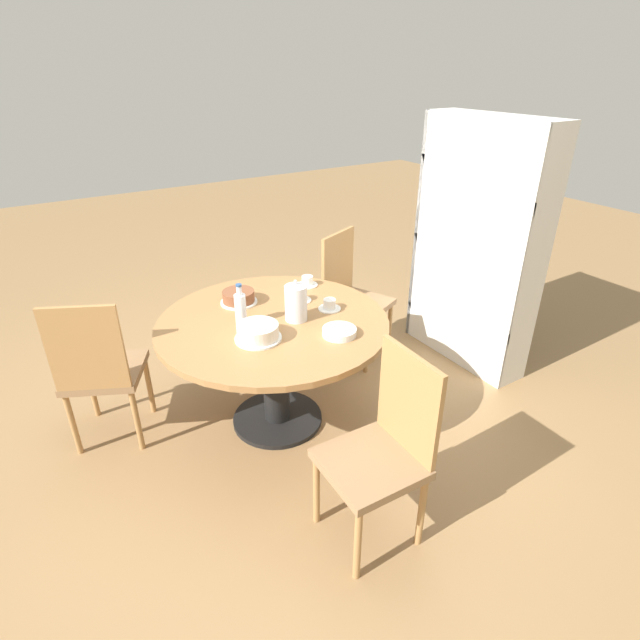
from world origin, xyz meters
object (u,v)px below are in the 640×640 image
(coffee_pot, at_px, (296,302))
(water_bottle, at_px, (241,309))
(chair_c, at_px, (351,294))
(cup_b, at_px, (300,297))
(chair_a, at_px, (100,369))
(cup_c, at_px, (307,282))
(cup_a, at_px, (329,305))
(cake_second, at_px, (239,297))
(cake_main, at_px, (258,332))
(chair_b, at_px, (383,448))
(bookshelf, at_px, (473,252))

(coffee_pot, height_order, water_bottle, water_bottle)
(chair_c, relative_size, cup_b, 7.05)
(chair_a, relative_size, cup_c, 7.05)
(water_bottle, height_order, cup_a, water_bottle)
(water_bottle, distance_m, cake_second, 0.31)
(coffee_pot, relative_size, cup_a, 1.83)
(chair_c, distance_m, cake_main, 1.26)
(cake_main, bearing_deg, chair_c, 119.84)
(water_bottle, bearing_deg, chair_b, 11.40)
(water_bottle, distance_m, cup_c, 0.68)
(chair_b, height_order, cake_main, chair_b)
(water_bottle, bearing_deg, cup_c, 115.01)
(chair_b, relative_size, cup_b, 7.05)
(chair_b, relative_size, cake_second, 4.23)
(chair_b, distance_m, bookshelf, 1.88)
(bookshelf, xyz_separation_m, cup_a, (0.02, -1.25, -0.10))
(coffee_pot, bearing_deg, cake_main, -72.13)
(bookshelf, distance_m, cup_b, 1.35)
(cake_second, bearing_deg, chair_a, -93.75)
(coffee_pot, distance_m, cup_a, 0.25)
(bookshelf, distance_m, water_bottle, 1.79)
(water_bottle, bearing_deg, chair_a, -114.09)
(cake_second, bearing_deg, chair_b, 4.48)
(chair_c, height_order, cup_c, chair_c)
(water_bottle, distance_m, cake_main, 0.21)
(chair_c, relative_size, cake_second, 4.23)
(cup_b, bearing_deg, water_bottle, -77.45)
(bookshelf, xyz_separation_m, water_bottle, (-0.08, -1.78, -0.02))
(cake_second, relative_size, cup_b, 1.66)
(cup_c, bearing_deg, cup_a, -10.82)
(chair_b, bearing_deg, bookshelf, 123.59)
(cake_main, relative_size, cup_b, 1.86)
(chair_c, bearing_deg, chair_a, 159.35)
(chair_c, bearing_deg, cup_a, -159.41)
(chair_b, relative_size, bookshelf, 0.54)
(bookshelf, relative_size, cup_a, 12.94)
(cup_c, bearing_deg, water_bottle, -64.99)
(cake_second, xyz_separation_m, cup_c, (-0.00, 0.50, -0.01))
(chair_b, bearing_deg, cake_main, -164.42)
(chair_a, height_order, coffee_pot, coffee_pot)
(cake_second, bearing_deg, water_bottle, -20.95)
(cup_a, bearing_deg, water_bottle, -100.52)
(coffee_pot, height_order, cup_a, coffee_pot)
(chair_c, height_order, coffee_pot, coffee_pot)
(chair_b, xyz_separation_m, chair_c, (-1.46, 0.86, 0.00))
(chair_b, xyz_separation_m, cup_a, (-0.95, 0.33, 0.25))
(chair_a, distance_m, cup_a, 1.38)
(cake_main, xyz_separation_m, cake_second, (-0.48, 0.10, -0.00))
(chair_b, xyz_separation_m, coffee_pot, (-0.94, 0.09, 0.34))
(cake_main, relative_size, cup_c, 1.86)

